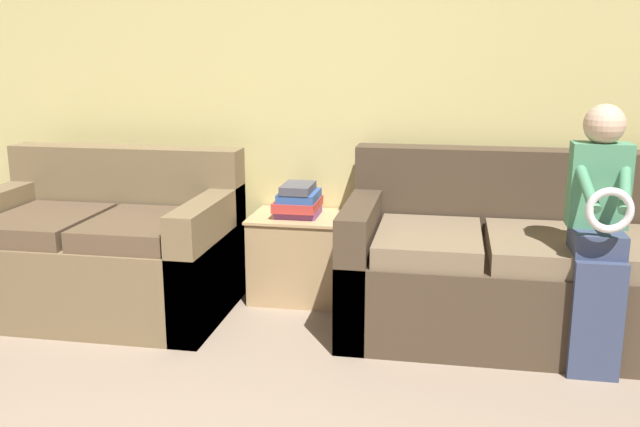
{
  "coord_description": "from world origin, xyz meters",
  "views": [
    {
      "loc": [
        0.84,
        -1.42,
        1.52
      ],
      "look_at": [
        0.26,
        1.72,
        0.75
      ],
      "focal_mm": 40.0,
      "sensor_mm": 36.0,
      "label": 1
    }
  ],
  "objects_px": {
    "couch_main": "(537,271)",
    "side_shelf": "(299,255)",
    "child_left_seated": "(599,224)",
    "couch_side": "(106,253)",
    "book_stack": "(298,201)"
  },
  "relations": [
    {
      "from": "couch_side",
      "to": "child_left_seated",
      "type": "distance_m",
      "value": 2.67
    },
    {
      "from": "couch_main",
      "to": "couch_side",
      "type": "xyz_separation_m",
      "value": [
        -2.42,
        -0.1,
        0.0
      ]
    },
    {
      "from": "couch_main",
      "to": "book_stack",
      "type": "bearing_deg",
      "value": 168.66
    },
    {
      "from": "couch_side",
      "to": "book_stack",
      "type": "distance_m",
      "value": 1.16
    },
    {
      "from": "couch_side",
      "to": "child_left_seated",
      "type": "xyz_separation_m",
      "value": [
        2.63,
        -0.3,
        0.37
      ]
    },
    {
      "from": "couch_side",
      "to": "book_stack",
      "type": "height_order",
      "value": "couch_side"
    },
    {
      "from": "couch_main",
      "to": "side_shelf",
      "type": "distance_m",
      "value": 1.39
    },
    {
      "from": "side_shelf",
      "to": "book_stack",
      "type": "height_order",
      "value": "book_stack"
    },
    {
      "from": "couch_side",
      "to": "child_left_seated",
      "type": "relative_size",
      "value": 1.16
    },
    {
      "from": "couch_side",
      "to": "book_stack",
      "type": "bearing_deg",
      "value": 19.52
    },
    {
      "from": "child_left_seated",
      "to": "side_shelf",
      "type": "relative_size",
      "value": 2.22
    },
    {
      "from": "side_shelf",
      "to": "book_stack",
      "type": "bearing_deg",
      "value": 80.18
    },
    {
      "from": "child_left_seated",
      "to": "side_shelf",
      "type": "xyz_separation_m",
      "value": [
        -1.57,
        0.68,
        -0.44
      ]
    },
    {
      "from": "couch_main",
      "to": "child_left_seated",
      "type": "bearing_deg",
      "value": -62.61
    },
    {
      "from": "child_left_seated",
      "to": "side_shelf",
      "type": "height_order",
      "value": "child_left_seated"
    }
  ]
}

